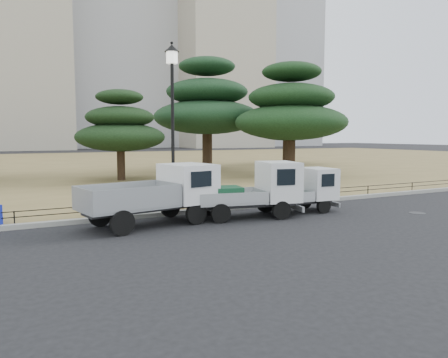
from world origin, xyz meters
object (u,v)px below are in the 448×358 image
truck_large (158,192)px  truck_kei_rear (301,190)px  street_lamp (172,99)px  truck_kei_front (255,190)px

truck_large → truck_kei_rear: size_ratio=1.45×
truck_large → street_lamp: (1.14, 1.59, 3.13)m
street_lamp → truck_large: bearing=-125.8°
truck_kei_front → street_lamp: 4.43m
truck_kei_front → street_lamp: (-2.33, 1.94, 3.23)m
truck_large → truck_kei_front: (3.48, -0.35, -0.10)m
truck_kei_rear → truck_kei_front: bearing=-175.1°
truck_kei_front → truck_large: bearing=-174.7°
truck_kei_rear → street_lamp: (-4.41, 1.88, 3.38)m
truck_large → truck_kei_rear: truck_large is taller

